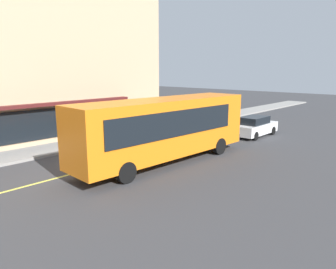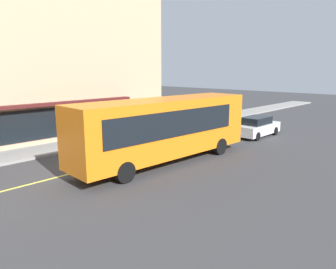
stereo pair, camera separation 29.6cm
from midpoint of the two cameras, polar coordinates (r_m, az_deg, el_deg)
ground at (r=17.64m, az=-10.70°, el=-5.18°), size 120.00×120.00×0.00m
sidewalk at (r=21.85m, az=-18.84°, el=-2.13°), size 80.00×2.79×0.15m
lane_centre_stripe at (r=17.64m, az=-10.70°, el=-5.16°), size 36.00×0.16×0.01m
bus at (r=17.18m, az=-1.04°, el=1.39°), size 11.22×2.97×3.50m
car_white at (r=25.17m, az=14.97°, el=1.42°), size 4.31×1.88×1.52m
pedestrian_mid_block at (r=23.54m, az=-10.20°, el=1.87°), size 0.34×0.34×1.63m
pedestrian_near_storefront at (r=24.99m, az=-9.58°, el=2.35°), size 0.34×0.34×1.56m
pedestrian_by_curb at (r=22.65m, az=-12.68°, el=1.59°), size 0.34×0.34×1.74m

